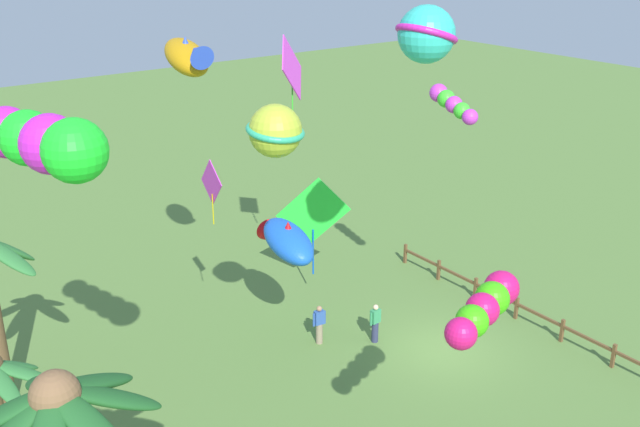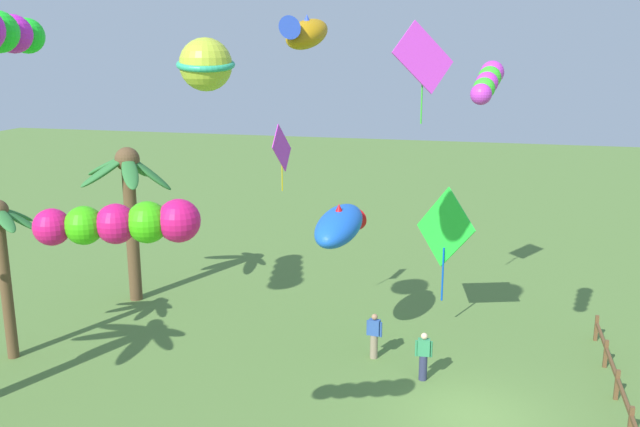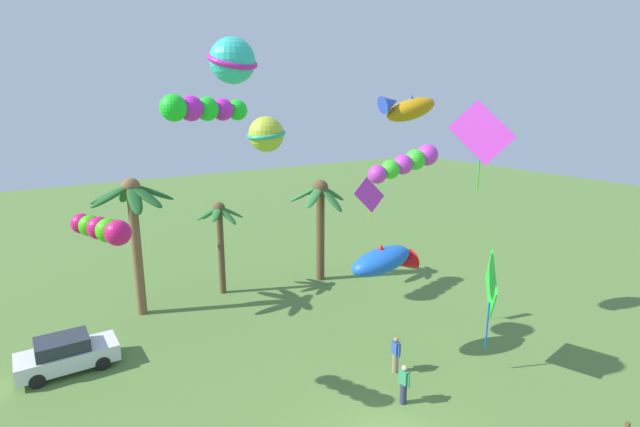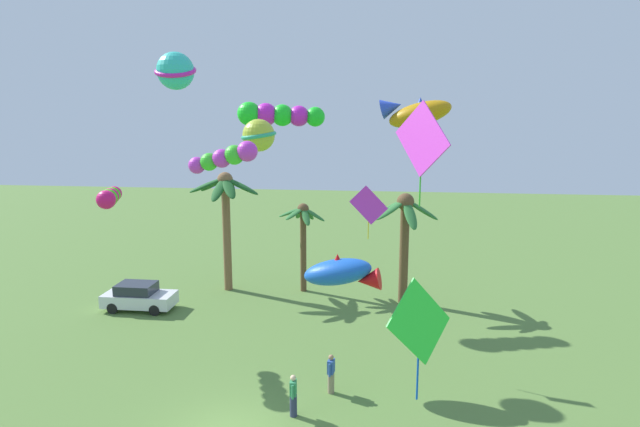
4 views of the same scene
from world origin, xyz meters
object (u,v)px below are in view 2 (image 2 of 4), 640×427
object	(u,v)px
spectator_0	(423,356)
kite_fish_0	(341,225)
kite_tube_7	(124,223)
kite_fish_3	(305,32)
kite_diamond_4	(423,59)
spectator_1	(374,336)
kite_tube_8	(488,82)
palm_tree_0	(128,190)
palm_tree_1	(1,244)
kite_diamond_2	(445,229)
kite_ball_9	(206,65)
kite_diamond_6	(282,149)

from	to	relation	value
spectator_0	kite_fish_0	distance (m)	5.01
kite_fish_0	kite_tube_7	xyz separation A→B (m)	(-10.59, 1.84, 2.59)
kite_fish_3	kite_diamond_4	bearing A→B (deg)	-90.34
spectator_1	kite_tube_8	world-z (taller)	kite_tube_8
spectator_1	kite_diamond_4	world-z (taller)	kite_diamond_4
palm_tree_0	kite_tube_8	bearing A→B (deg)	-113.65
palm_tree_1	kite_fish_0	size ratio (longest dim) A/B	1.64
palm_tree_1	kite_diamond_2	distance (m)	15.21
kite_fish_3	kite_ball_9	distance (m)	6.93
palm_tree_1	kite_diamond_2	xyz separation A→B (m)	(6.07, -13.95, -0.18)
palm_tree_0	kite_diamond_4	bearing A→B (deg)	-90.19
palm_tree_1	kite_diamond_4	world-z (taller)	kite_diamond_4
kite_fish_3	kite_ball_9	world-z (taller)	kite_fish_3
palm_tree_0	spectator_0	world-z (taller)	palm_tree_0
palm_tree_0	kite_tube_7	distance (m)	15.59
kite_diamond_6	palm_tree_0	bearing A→B (deg)	75.19
palm_tree_1	kite_fish_3	size ratio (longest dim) A/B	1.76
kite_fish_3	kite_diamond_4	xyz separation A→B (m)	(-0.02, -4.23, -0.91)
palm_tree_1	kite_diamond_6	size ratio (longest dim) A/B	2.33
spectator_0	kite_tube_7	world-z (taller)	kite_tube_7
kite_tube_8	kite_ball_9	distance (m)	7.49
palm_tree_0	spectator_1	world-z (taller)	palm_tree_0
kite_fish_0	kite_diamond_4	bearing A→B (deg)	-39.15
palm_tree_0	kite_tube_7	bearing A→B (deg)	-150.62
kite_fish_0	kite_tube_8	bearing A→B (deg)	-125.80
kite_diamond_2	kite_diamond_4	world-z (taller)	kite_diamond_4
kite_fish_0	kite_diamond_2	bearing A→B (deg)	-48.78
kite_diamond_6	kite_ball_9	bearing A→B (deg)	173.02
kite_fish_3	palm_tree_1	bearing A→B (deg)	124.62
palm_tree_0	spectator_0	xyz separation A→B (m)	(-4.32, -12.41, -3.85)
palm_tree_1	kite_ball_9	size ratio (longest dim) A/B	2.65
kite_diamond_2	kite_tube_7	size ratio (longest dim) A/B	1.50
kite_fish_0	kite_ball_9	world-z (taller)	kite_ball_9
palm_tree_0	kite_fish_0	size ratio (longest dim) A/B	1.91
spectator_0	spectator_1	world-z (taller)	same
spectator_0	kite_diamond_4	size ratio (longest dim) A/B	0.45
palm_tree_1	kite_ball_9	bearing A→B (deg)	-95.61
palm_tree_1	kite_tube_7	bearing A→B (deg)	-129.83
spectator_1	kite_diamond_6	size ratio (longest dim) A/B	0.67
spectator_1	kite_ball_9	world-z (taller)	kite_ball_9
palm_tree_1	kite_fish_3	bearing A→B (deg)	-55.38
palm_tree_1	kite_diamond_2	size ratio (longest dim) A/B	1.26
palm_tree_1	spectator_1	size ratio (longest dim) A/B	3.46
kite_diamond_2	kite_diamond_4	bearing A→B (deg)	93.91
palm_tree_1	kite_ball_9	xyz separation A→B (m)	(-0.76, -7.76, 5.81)
palm_tree_1	kite_diamond_2	world-z (taller)	palm_tree_1
kite_fish_3	kite_tube_7	distance (m)	13.90
kite_diamond_4	kite_diamond_6	bearing A→B (deg)	111.78
kite_fish_0	kite_tube_8	size ratio (longest dim) A/B	1.49
kite_tube_8	kite_ball_9	world-z (taller)	kite_ball_9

